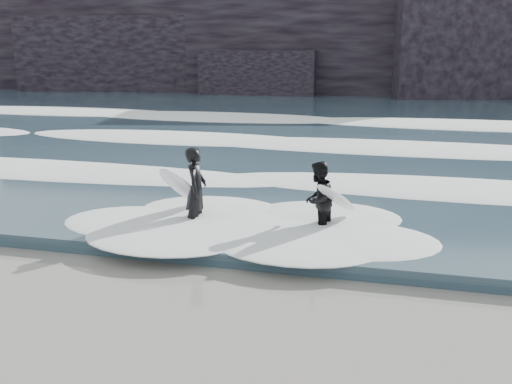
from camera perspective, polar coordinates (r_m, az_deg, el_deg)
ground at (r=9.08m, az=-14.61°, el=-13.77°), size 120.00×120.00×0.00m
sea at (r=36.41m, az=7.83°, el=7.69°), size 90.00×52.00×0.30m
headland at (r=53.12m, az=10.21°, el=14.85°), size 70.00×9.00×10.00m
foam_near at (r=16.90m, az=-0.03°, el=1.24°), size 60.00×3.20×0.20m
foam_mid at (r=23.62m, az=4.18°, el=4.97°), size 60.00×4.00×0.24m
foam_far at (r=32.43m, az=7.02°, el=7.47°), size 60.00×4.80×0.30m
surfer_left at (r=13.36m, az=-6.27°, el=0.30°), size 1.01×1.94×1.99m
surfer_right at (r=12.85m, az=6.39°, el=-0.80°), size 1.36×1.80×1.76m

